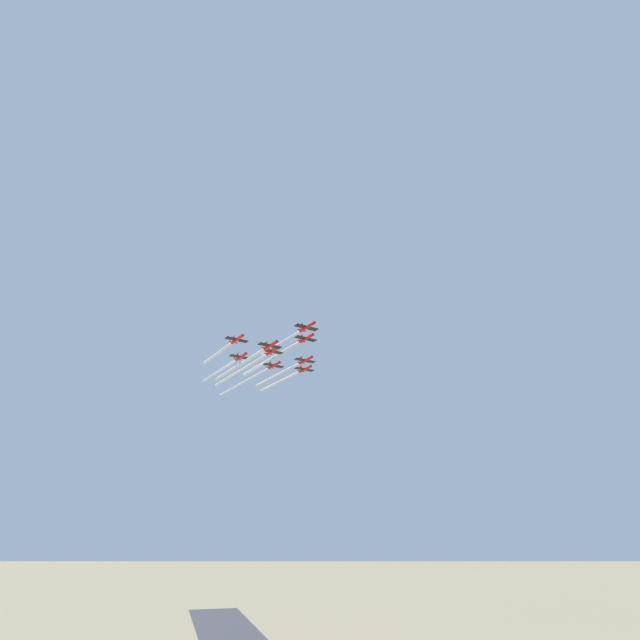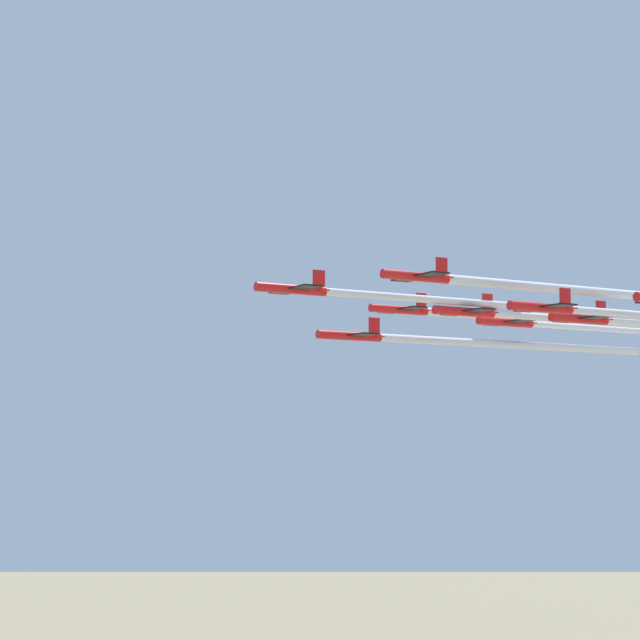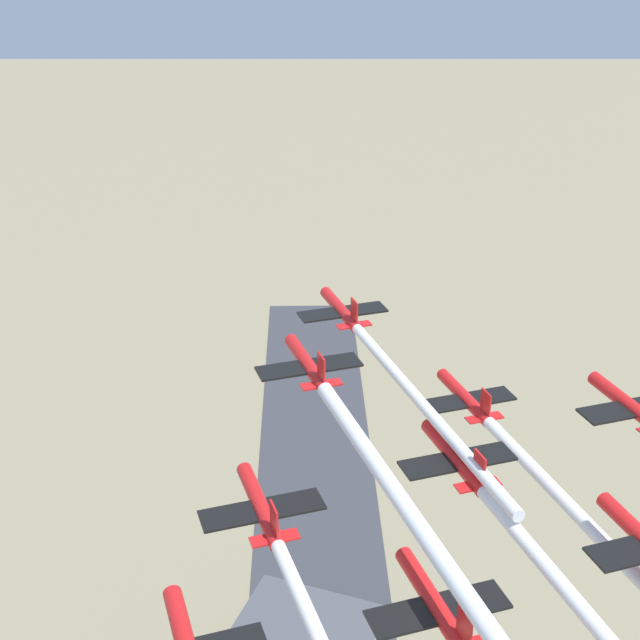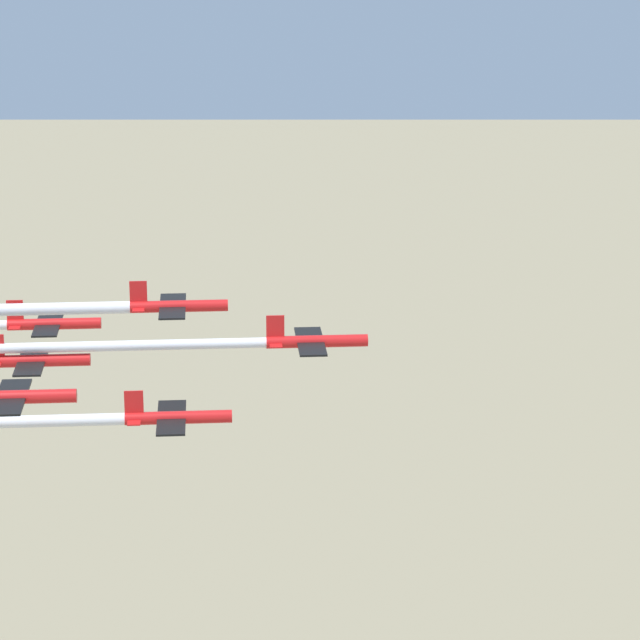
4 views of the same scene
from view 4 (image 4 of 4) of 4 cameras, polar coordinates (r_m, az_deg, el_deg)
The scene contains 7 objects.
jet_0 at distance 137.83m, azimuth -0.26°, elevation -0.80°, with size 8.42×8.30×3.11m.
jet_1 at distance 144.23m, azimuth -5.47°, elevation 0.53°, with size 8.42×8.30×3.11m.
jet_2 at distance 131.91m, azimuth -5.51°, elevation -3.66°, with size 8.42×8.30×3.11m.
jet_3 at distance 153.16m, azimuth -10.11°, elevation -0.14°, with size 8.42×8.30×3.11m.
jet_4 at distance 138.80m, azimuth -10.70°, elevation -1.50°, with size 8.42×8.30×3.11m.
jet_5 at distance 124.30m, azimuth -11.45°, elevation -2.84°, with size 8.42×8.30×3.11m.
smoke_trail_0 at distance 137.88m, azimuth -8.25°, elevation -0.99°, with size 23.97×19.32×0.94m.
Camera 4 is at (131.75, -66.98, 155.86)m, focal length 85.00 mm.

